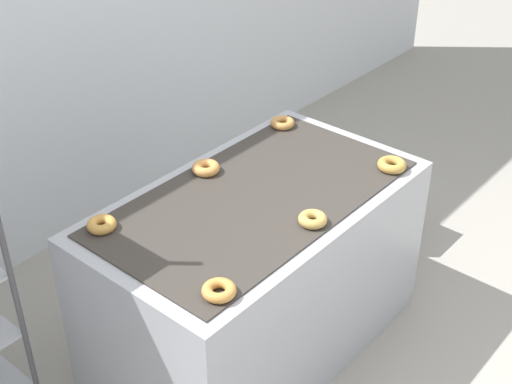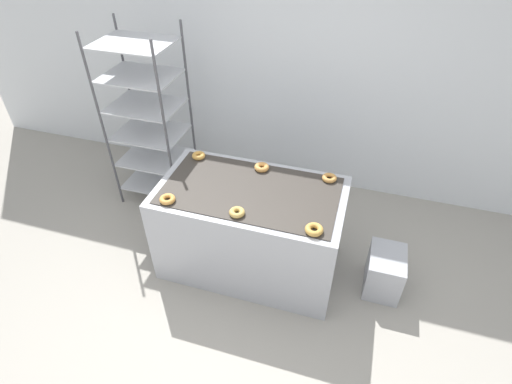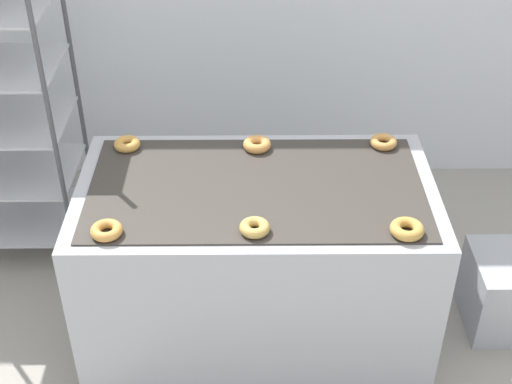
% 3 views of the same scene
% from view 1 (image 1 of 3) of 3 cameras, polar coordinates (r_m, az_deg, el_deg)
% --- Properties ---
extents(wall_back, '(8.00, 0.05, 2.80)m').
position_cam_1_polar(wall_back, '(3.82, -17.32, 14.35)').
color(wall_back, silver).
rests_on(wall_back, ground_plane).
extents(fryer_machine, '(1.52, 0.86, 0.86)m').
position_cam_1_polar(fryer_machine, '(3.28, 0.01, -6.62)').
color(fryer_machine, '#A8AAB2').
rests_on(fryer_machine, ground_plane).
extents(glaze_bin, '(0.29, 0.39, 0.39)m').
position_cam_1_polar(glaze_bin, '(4.23, 9.66, -1.06)').
color(glaze_bin, '#A8AAB2').
rests_on(glaze_bin, ground_plane).
extents(donut_near_left, '(0.12, 0.12, 0.04)m').
position_cam_1_polar(donut_near_left, '(2.51, -2.98, -7.88)').
color(donut_near_left, '#CC8D41').
rests_on(donut_near_left, fryer_machine).
extents(donut_near_center, '(0.12, 0.12, 0.04)m').
position_cam_1_polar(donut_near_center, '(2.86, 4.55, -2.18)').
color(donut_near_center, tan).
rests_on(donut_near_center, fryer_machine).
extents(donut_near_right, '(0.13, 0.13, 0.04)m').
position_cam_1_polar(donut_near_right, '(3.27, 10.82, 2.15)').
color(donut_near_right, '#BD8E3F').
rests_on(donut_near_right, fryer_machine).
extents(donut_far_left, '(0.12, 0.12, 0.04)m').
position_cam_1_polar(donut_far_left, '(2.88, -12.26, -2.56)').
color(donut_far_left, gold).
rests_on(donut_far_left, fryer_machine).
extents(donut_far_center, '(0.13, 0.13, 0.04)m').
position_cam_1_polar(donut_far_center, '(3.20, -4.03, 1.93)').
color(donut_far_center, '#CE8E47').
rests_on(donut_far_center, fryer_machine).
extents(donut_far_right, '(0.12, 0.12, 0.04)m').
position_cam_1_polar(donut_far_right, '(3.59, 2.13, 5.55)').
color(donut_far_right, '#C48A45').
rests_on(donut_far_right, fryer_machine).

